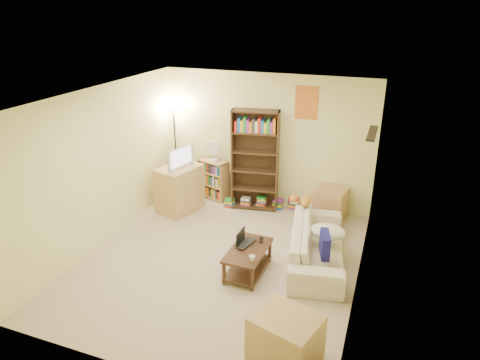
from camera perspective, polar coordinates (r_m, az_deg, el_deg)
The scene contains 19 objects.
room at distance 5.91m, azimuth -2.82°, elevation 2.64°, with size 4.50×4.54×2.52m.
sofa at distance 6.58m, azimuth 10.25°, elevation -8.44°, with size 1.09×2.05×0.57m, color beige.
navy_pillow at distance 6.09m, azimuth 11.24°, elevation -8.42°, with size 0.37×0.11×0.34m, color navy.
cream_blanket at distance 6.52m, azimuth 11.62°, elevation -6.78°, with size 0.52×0.37×0.22m, color beige.
tabby_cat at distance 7.07m, azimuth 8.51°, elevation -2.70°, with size 0.45×0.22×0.15m.
coffee_table at distance 6.24m, azimuth 1.05°, elevation -10.32°, with size 0.51×0.89×0.39m.
laptop at distance 6.24m, azimuth 1.18°, elevation -8.61°, with size 0.32×0.42×0.03m, color black.
laptop_screen at distance 6.22m, azimuth 0.08°, elevation -7.58°, with size 0.01×0.29×0.20m, color white.
mug at distance 5.88m, azimuth 1.63°, elevation -10.40°, with size 0.09×0.09×0.08m, color white.
tv_remote at distance 6.36m, azimuth 2.83°, elevation -7.99°, with size 0.05×0.16×0.02m, color black.
tv_stand at distance 8.06m, azimuth -8.03°, elevation -1.13°, with size 0.57×0.79×0.85m, color tan.
television at distance 7.83m, azimuth -8.27°, elevation 3.01°, with size 0.25×0.67×0.38m, color black.
tall_bookshelf at distance 7.83m, azimuth 2.02°, elevation 2.91°, with size 0.89×0.42×1.90m.
short_bookshelf at distance 8.48m, azimuth -3.62°, elevation 0.05°, with size 0.66×0.42×0.79m.
desk_fan at distance 8.21m, azimuth -3.56°, elevation 3.96°, with size 0.28×0.16×0.42m.
floor_lamp at distance 8.46m, azimuth -8.76°, elevation 7.12°, with size 0.30×0.30×1.78m.
side_table at distance 7.86m, azimuth 11.99°, elevation -3.11°, with size 0.51×0.51×0.59m, color tan.
end_cabinet at distance 4.94m, azimuth 6.09°, elevation -20.27°, with size 0.68×0.57×0.57m, color tan.
book_stacks at distance 8.17m, azimuth 3.09°, elevation -3.07°, with size 1.37×0.50×0.24m.
Camera 1 is at (2.21, -5.09, 3.63)m, focal length 32.00 mm.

